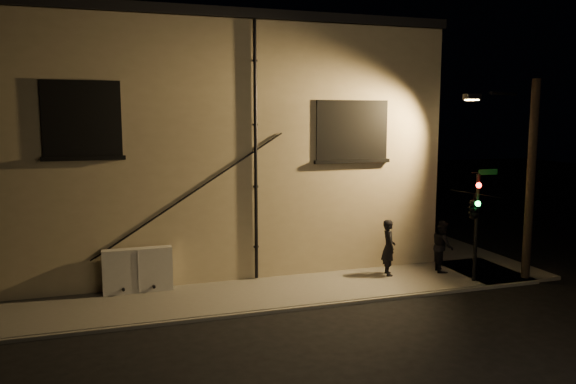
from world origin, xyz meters
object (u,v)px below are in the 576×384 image
object	(u,v)px
pedestrian_b	(443,246)
streetlamp_pole	(526,174)
pedestrian_a	(389,247)
traffic_signal	(474,207)
utility_cabinet	(138,270)

from	to	relation	value
pedestrian_b	streetlamp_pole	distance (m)	3.62
pedestrian_a	traffic_signal	distance (m)	3.08
pedestrian_a	traffic_signal	world-z (taller)	traffic_signal
pedestrian_b	traffic_signal	world-z (taller)	traffic_signal
pedestrian_b	traffic_signal	distance (m)	2.13
pedestrian_a	streetlamp_pole	world-z (taller)	streetlamp_pole
pedestrian_a	traffic_signal	bearing A→B (deg)	-113.34
traffic_signal	streetlamp_pole	world-z (taller)	streetlamp_pole
utility_cabinet	pedestrian_b	distance (m)	10.21
pedestrian_a	traffic_signal	size ratio (longest dim) A/B	0.52
traffic_signal	streetlamp_pole	bearing A→B (deg)	-0.59
traffic_signal	pedestrian_b	bearing A→B (deg)	96.13
utility_cabinet	traffic_signal	distance (m)	10.72
pedestrian_a	pedestrian_b	bearing A→B (deg)	-81.73
traffic_signal	utility_cabinet	bearing A→B (deg)	167.45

